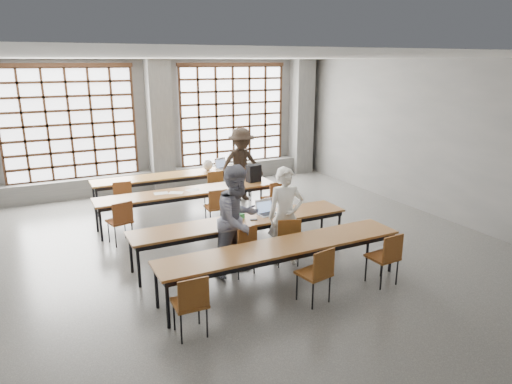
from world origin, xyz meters
TOP-DOWN VIEW (x-y plane):
  - floor at (0.00, 0.00)m, footprint 11.00×11.00m
  - ceiling at (0.00, 0.00)m, footprint 11.00×11.00m
  - wall_back at (0.00, 5.50)m, footprint 10.00×0.00m
  - wall_right at (5.00, 0.00)m, footprint 0.00×11.00m
  - column_mid at (0.00, 5.22)m, footprint 0.60×0.55m
  - column_right at (4.50, 5.22)m, footprint 0.60×0.55m
  - window_left at (-2.25, 5.42)m, footprint 3.32×0.12m
  - window_right at (2.25, 5.42)m, footprint 3.32×0.12m
  - sill_ledge at (0.00, 5.30)m, footprint 9.80×0.35m
  - desk_row_a at (-0.08, 3.76)m, footprint 4.00×0.70m
  - desk_row_b at (-0.24, 2.19)m, footprint 4.00×0.70m
  - desk_row_c at (0.00, -0.07)m, footprint 4.00×0.70m
  - desk_row_d at (0.09, -1.39)m, footprint 4.00×0.70m
  - chair_back_left at (-1.49, 3.13)m, footprint 0.46×0.46m
  - chair_back_mid at (0.71, 3.13)m, footprint 0.44×0.44m
  - chair_back_right at (1.51, 3.13)m, footprint 0.45×0.46m
  - chair_mid_left at (-1.82, 1.56)m, footprint 0.50×0.51m
  - chair_mid_centre at (0.16, 1.56)m, footprint 0.45×0.45m
  - chair_mid_right at (1.57, 1.56)m, footprint 0.43×0.44m
  - chair_front_left at (-0.27, -0.69)m, footprint 0.52×0.52m
  - chair_front_right at (0.58, -0.69)m, footprint 0.53×0.53m
  - chair_near_left at (-1.61, -2.02)m, footprint 0.43×0.44m
  - chair_near_mid at (0.30, -2.02)m, footprint 0.49×0.49m
  - chair_near_right at (1.60, -2.02)m, footprint 0.44×0.45m
  - student_male at (0.60, -0.57)m, footprint 0.72×0.58m
  - student_female at (-0.30, -0.57)m, footprint 1.11×1.00m
  - student_back at (1.52, 3.26)m, footprint 1.20×0.70m
  - laptop_front at (0.55, 0.04)m, footprint 0.39×0.34m
  - laptop_back at (1.25, 3.87)m, footprint 0.44×0.40m
  - mouse at (0.95, -0.09)m, footprint 0.11×0.09m
  - green_box at (-0.05, 0.01)m, footprint 0.26×0.12m
  - phone at (0.18, -0.17)m, footprint 0.14×0.11m
  - paper_sheet_a at (-0.84, 2.24)m, footprint 0.32×0.24m
  - paper_sheet_b at (-0.54, 2.14)m, footprint 0.36×0.33m
  - paper_sheet_c at (-0.14, 2.19)m, footprint 0.34×0.28m
  - backpack at (1.36, 2.24)m, footprint 0.34×0.24m
  - plastic_bag at (0.82, 3.81)m, footprint 0.27×0.23m
  - red_pouch at (-1.61, -1.94)m, footprint 0.21×0.12m

SIDE VIEW (x-z plane):
  - floor at x=0.00m, z-range 0.00..0.00m
  - sill_ledge at x=0.00m, z-range 0.00..0.50m
  - red_pouch at x=-1.61m, z-range 0.47..0.53m
  - chair_back_left at x=-1.49m, z-range 0.10..0.98m
  - chair_back_mid at x=0.71m, z-range 0.10..0.98m
  - chair_back_right at x=1.51m, z-range 0.10..0.98m
  - chair_mid_left at x=-1.82m, z-range 0.10..0.98m
  - chair_mid_centre at x=0.16m, z-range 0.10..0.98m
  - chair_mid_right at x=1.57m, z-range 0.10..0.98m
  - chair_front_left at x=-0.27m, z-range 0.10..0.98m
  - chair_front_right at x=0.58m, z-range 0.10..0.98m
  - chair_near_left at x=-1.61m, z-range 0.10..0.98m
  - chair_near_mid at x=0.30m, z-range 0.10..0.98m
  - chair_near_right at x=1.60m, z-range 0.10..0.98m
  - desk_row_a at x=-0.08m, z-range 0.30..1.03m
  - desk_row_b at x=-0.24m, z-range 0.30..1.03m
  - desk_row_c at x=0.00m, z-range 0.30..1.03m
  - desk_row_d at x=0.09m, z-range 0.30..1.03m
  - paper_sheet_a at x=-0.84m, z-range 0.73..0.73m
  - paper_sheet_b at x=-0.54m, z-range 0.73..0.73m
  - paper_sheet_c at x=-0.14m, z-range 0.73..0.73m
  - phone at x=0.18m, z-range 0.73..0.74m
  - mouse at x=0.95m, z-range 0.73..0.77m
  - green_box at x=-0.05m, z-range 0.73..0.82m
  - laptop_front at x=0.55m, z-range 0.66..0.92m
  - laptop_back at x=1.25m, z-range 0.66..0.92m
  - student_male at x=0.60m, z-range 0.00..1.73m
  - plastic_bag at x=0.82m, z-range 0.73..1.02m
  - student_back at x=1.52m, z-range 0.00..1.85m
  - backpack at x=1.36m, z-range 0.73..1.13m
  - student_female at x=-0.30m, z-range 0.00..1.86m
  - wall_back at x=0.00m, z-range -3.25..6.75m
  - wall_right at x=5.00m, z-range -3.75..7.25m
  - column_mid at x=0.00m, z-range 0.00..3.50m
  - column_right at x=4.50m, z-range 0.00..3.50m
  - window_left at x=-2.25m, z-range 0.40..3.40m
  - window_right at x=2.25m, z-range 0.40..3.40m
  - ceiling at x=0.00m, z-range 3.50..3.50m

